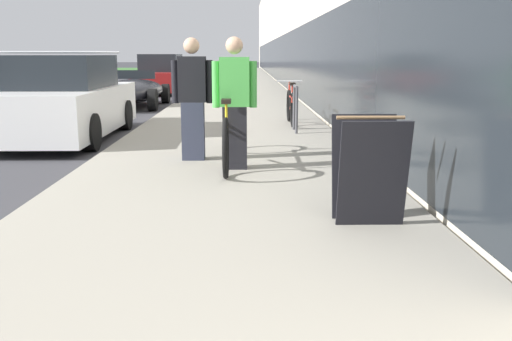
{
  "coord_description": "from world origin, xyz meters",
  "views": [
    {
      "loc": [
        5.58,
        -5.4,
        1.5
      ],
      "look_at": [
        5.92,
        12.6,
        -2.17
      ],
      "focal_mm": 40.0,
      "sensor_mm": 36.0,
      "label": 1
    }
  ],
  "objects_px": {
    "parked_sedan_far": "(162,76)",
    "person_bystander": "(193,99)",
    "sandwich_board_sign": "(369,169)",
    "vintage_roadster_curbside": "(132,91)",
    "cruiser_bike_nearest": "(291,106)",
    "tandem_bicycle": "(228,135)",
    "parked_sedan_curbside": "(65,101)",
    "person_rider": "(235,103)",
    "bike_rack_hoop": "(295,103)"
  },
  "relations": [
    {
      "from": "parked_sedan_curbside",
      "to": "vintage_roadster_curbside",
      "type": "bearing_deg",
      "value": 90.56
    },
    {
      "from": "cruiser_bike_nearest",
      "to": "parked_sedan_far",
      "type": "distance_m",
      "value": 12.07
    },
    {
      "from": "cruiser_bike_nearest",
      "to": "parked_sedan_far",
      "type": "xyz_separation_m",
      "value": [
        -4.21,
        11.31,
        0.2
      ]
    },
    {
      "from": "sandwich_board_sign",
      "to": "parked_sedan_far",
      "type": "bearing_deg",
      "value": 103.38
    },
    {
      "from": "bike_rack_hoop",
      "to": "parked_sedan_far",
      "type": "bearing_deg",
      "value": 108.74
    },
    {
      "from": "tandem_bicycle",
      "to": "person_rider",
      "type": "xyz_separation_m",
      "value": [
        0.09,
        -0.33,
        0.43
      ]
    },
    {
      "from": "vintage_roadster_curbside",
      "to": "sandwich_board_sign",
      "type": "bearing_deg",
      "value": -70.45
    },
    {
      "from": "tandem_bicycle",
      "to": "person_bystander",
      "type": "bearing_deg",
      "value": 148.23
    },
    {
      "from": "cruiser_bike_nearest",
      "to": "parked_sedan_curbside",
      "type": "distance_m",
      "value": 4.32
    },
    {
      "from": "sandwich_board_sign",
      "to": "vintage_roadster_curbside",
      "type": "height_order",
      "value": "vintage_roadster_curbside"
    },
    {
      "from": "tandem_bicycle",
      "to": "parked_sedan_far",
      "type": "xyz_separation_m",
      "value": [
        -3.07,
        15.51,
        0.19
      ]
    },
    {
      "from": "parked_sedan_curbside",
      "to": "person_bystander",
      "type": "bearing_deg",
      "value": -46.89
    },
    {
      "from": "person_bystander",
      "to": "parked_sedan_far",
      "type": "height_order",
      "value": "person_bystander"
    },
    {
      "from": "tandem_bicycle",
      "to": "vintage_roadster_curbside",
      "type": "bearing_deg",
      "value": 107.88
    },
    {
      "from": "parked_sedan_far",
      "to": "person_rider",
      "type": "bearing_deg",
      "value": -78.7
    },
    {
      "from": "vintage_roadster_curbside",
      "to": "parked_sedan_far",
      "type": "xyz_separation_m",
      "value": [
        -0.01,
        6.01,
        0.23
      ]
    },
    {
      "from": "cruiser_bike_nearest",
      "to": "parked_sedan_curbside",
      "type": "relative_size",
      "value": 0.39
    },
    {
      "from": "tandem_bicycle",
      "to": "person_bystander",
      "type": "distance_m",
      "value": 0.7
    },
    {
      "from": "parked_sedan_curbside",
      "to": "vintage_roadster_curbside",
      "type": "relative_size",
      "value": 1.0
    },
    {
      "from": "person_rider",
      "to": "bike_rack_hoop",
      "type": "bearing_deg",
      "value": 73.08
    },
    {
      "from": "tandem_bicycle",
      "to": "parked_sedan_curbside",
      "type": "distance_m",
      "value": 4.24
    },
    {
      "from": "parked_sedan_far",
      "to": "person_bystander",
      "type": "bearing_deg",
      "value": -80.31
    },
    {
      "from": "parked_sedan_far",
      "to": "vintage_roadster_curbside",
      "type": "bearing_deg",
      "value": -89.95
    },
    {
      "from": "tandem_bicycle",
      "to": "sandwich_board_sign",
      "type": "xyz_separation_m",
      "value": [
        1.25,
        -2.65,
        0.07
      ]
    },
    {
      "from": "tandem_bicycle",
      "to": "vintage_roadster_curbside",
      "type": "height_order",
      "value": "vintage_roadster_curbside"
    },
    {
      "from": "sandwich_board_sign",
      "to": "parked_sedan_curbside",
      "type": "bearing_deg",
      "value": 126.97
    },
    {
      "from": "person_bystander",
      "to": "vintage_roadster_curbside",
      "type": "height_order",
      "value": "person_bystander"
    },
    {
      "from": "parked_sedan_curbside",
      "to": "sandwich_board_sign",
      "type": "bearing_deg",
      "value": -53.03
    },
    {
      "from": "parked_sedan_curbside",
      "to": "tandem_bicycle",
      "type": "bearing_deg",
      "value": -44.93
    },
    {
      "from": "person_bystander",
      "to": "vintage_roadster_curbside",
      "type": "bearing_deg",
      "value": 105.72
    },
    {
      "from": "cruiser_bike_nearest",
      "to": "parked_sedan_far",
      "type": "relative_size",
      "value": 0.36
    },
    {
      "from": "tandem_bicycle",
      "to": "bike_rack_hoop",
      "type": "height_order",
      "value": "tandem_bicycle"
    },
    {
      "from": "bike_rack_hoop",
      "to": "cruiser_bike_nearest",
      "type": "height_order",
      "value": "cruiser_bike_nearest"
    },
    {
      "from": "cruiser_bike_nearest",
      "to": "tandem_bicycle",
      "type": "bearing_deg",
      "value": -105.21
    },
    {
      "from": "cruiser_bike_nearest",
      "to": "vintage_roadster_curbside",
      "type": "distance_m",
      "value": 6.77
    },
    {
      "from": "person_rider",
      "to": "cruiser_bike_nearest",
      "type": "relative_size",
      "value": 0.95
    },
    {
      "from": "bike_rack_hoop",
      "to": "parked_sedan_far",
      "type": "xyz_separation_m",
      "value": [
        -4.21,
        12.4,
        0.05
      ]
    },
    {
      "from": "person_rider",
      "to": "parked_sedan_far",
      "type": "distance_m",
      "value": 16.15
    },
    {
      "from": "person_bystander",
      "to": "bike_rack_hoop",
      "type": "relative_size",
      "value": 1.9
    },
    {
      "from": "tandem_bicycle",
      "to": "parked_sedan_far",
      "type": "relative_size",
      "value": 0.55
    },
    {
      "from": "cruiser_bike_nearest",
      "to": "sandwich_board_sign",
      "type": "bearing_deg",
      "value": -89.1
    },
    {
      "from": "tandem_bicycle",
      "to": "person_rider",
      "type": "relative_size",
      "value": 1.61
    },
    {
      "from": "person_rider",
      "to": "person_bystander",
      "type": "xyz_separation_m",
      "value": [
        -0.57,
        0.62,
        0.0
      ]
    },
    {
      "from": "person_rider",
      "to": "tandem_bicycle",
      "type": "bearing_deg",
      "value": 106.12
    },
    {
      "from": "sandwich_board_sign",
      "to": "parked_sedan_curbside",
      "type": "relative_size",
      "value": 0.21
    },
    {
      "from": "bike_rack_hoop",
      "to": "sandwich_board_sign",
      "type": "bearing_deg",
      "value": -88.89
    },
    {
      "from": "cruiser_bike_nearest",
      "to": "vintage_roadster_curbside",
      "type": "bearing_deg",
      "value": 128.45
    },
    {
      "from": "person_rider",
      "to": "cruiser_bike_nearest",
      "type": "bearing_deg",
      "value": 76.96
    },
    {
      "from": "bike_rack_hoop",
      "to": "cruiser_bike_nearest",
      "type": "relative_size",
      "value": 0.5
    },
    {
      "from": "parked_sedan_far",
      "to": "tandem_bicycle",
      "type": "bearing_deg",
      "value": -78.8
    }
  ]
}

